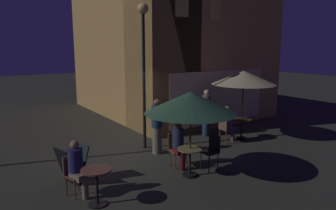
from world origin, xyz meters
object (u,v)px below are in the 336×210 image
(cafe_chair_1, at_px, (177,146))
(patron_standing_4, at_px, (157,126))
(patron_seated_2, at_px, (77,165))
(cafe_table_2, at_px, (97,181))
(patron_standing_3, at_px, (206,113))
(menu_sandwich_board, at_px, (72,164))
(cafe_table_1, at_px, (242,125))
(patio_umbrella_1, at_px, (244,78))
(patio_umbrella_0, at_px, (191,103))
(cafe_table_0, at_px, (190,157))
(patron_seated_1, at_px, (228,122))
(cafe_chair_3, at_px, (74,171))
(cafe_chair_2, at_px, (225,127))
(patron_seated_0, at_px, (179,142))
(cafe_chair_0, at_px, (212,149))
(street_lamp_near_corner, at_px, (143,49))

(cafe_chair_1, distance_m, patron_standing_4, 1.18)
(cafe_chair_1, bearing_deg, patron_seated_2, -73.02)
(cafe_table_2, relative_size, patron_standing_3, 0.46)
(menu_sandwich_board, bearing_deg, cafe_table_1, -12.72)
(patio_umbrella_1, height_order, patron_seated_2, patio_umbrella_1)
(patron_standing_4, bearing_deg, patio_umbrella_0, -49.92)
(patio_umbrella_0, bearing_deg, cafe_table_1, 24.07)
(menu_sandwich_board, relative_size, cafe_table_1, 1.24)
(cafe_table_0, bearing_deg, patron_seated_2, 169.55)
(cafe_chair_1, bearing_deg, patron_seated_1, 117.04)
(cafe_table_1, distance_m, cafe_chair_3, 6.33)
(patio_umbrella_1, xyz_separation_m, cafe_chair_2, (-0.80, 0.01, -1.62))
(patron_seated_0, bearing_deg, patio_umbrella_1, 116.12)
(cafe_chair_0, distance_m, patron_standing_4, 2.00)
(cafe_chair_2, distance_m, patron_standing_3, 1.06)
(cafe_table_2, bearing_deg, patron_standing_3, 27.23)
(cafe_table_0, height_order, patio_umbrella_1, patio_umbrella_1)
(patio_umbrella_1, height_order, cafe_chair_0, patio_umbrella_1)
(street_lamp_near_corner, height_order, patron_standing_4, street_lamp_near_corner)
(cafe_table_2, bearing_deg, cafe_table_1, 15.62)
(cafe_chair_0, height_order, patron_seated_0, patron_seated_0)
(cafe_chair_2, bearing_deg, patron_seated_1, -0.00)
(cafe_table_1, bearing_deg, patron_standing_3, 126.66)
(cafe_table_1, xyz_separation_m, patron_seated_0, (-3.37, -0.91, 0.20))
(patron_seated_1, height_order, patron_seated_2, patron_seated_1)
(street_lamp_near_corner, distance_m, patio_umbrella_1, 3.63)
(patron_seated_0, bearing_deg, patio_umbrella_0, 0.00)
(menu_sandwich_board, height_order, cafe_chair_1, menu_sandwich_board)
(cafe_chair_3, height_order, patron_standing_3, patron_standing_3)
(menu_sandwich_board, distance_m, patio_umbrella_0, 3.22)
(cafe_chair_3, bearing_deg, menu_sandwich_board, 147.58)
(patron_seated_0, bearing_deg, patron_seated_1, 119.76)
(cafe_table_1, height_order, cafe_table_2, cafe_table_2)
(patio_umbrella_1, xyz_separation_m, patron_seated_0, (-3.37, -0.91, -1.47))
(street_lamp_near_corner, bearing_deg, patron_standing_3, -0.64)
(street_lamp_near_corner, relative_size, patron_seated_0, 3.57)
(patio_umbrella_0, relative_size, cafe_chair_2, 2.46)
(menu_sandwich_board, xyz_separation_m, patio_umbrella_0, (2.60, -1.26, 1.44))
(cafe_chair_3, distance_m, patron_seated_1, 5.68)
(patron_standing_4, bearing_deg, cafe_chair_1, -46.70)
(patron_seated_0, relative_size, patron_seated_2, 1.01)
(patron_seated_2, bearing_deg, patio_umbrella_1, 81.67)
(menu_sandwich_board, height_order, cafe_chair_2, cafe_chair_2)
(patio_umbrella_1, distance_m, cafe_chair_0, 3.52)
(cafe_table_0, distance_m, cafe_table_2, 2.52)
(cafe_chair_0, relative_size, patron_standing_4, 0.55)
(patio_umbrella_1, height_order, patron_seated_1, patio_umbrella_1)
(patio_umbrella_0, distance_m, patron_standing_3, 3.91)
(street_lamp_near_corner, xyz_separation_m, patron_standing_3, (2.57, -0.03, -2.31))
(cafe_chair_0, bearing_deg, patron_standing_3, -130.48)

